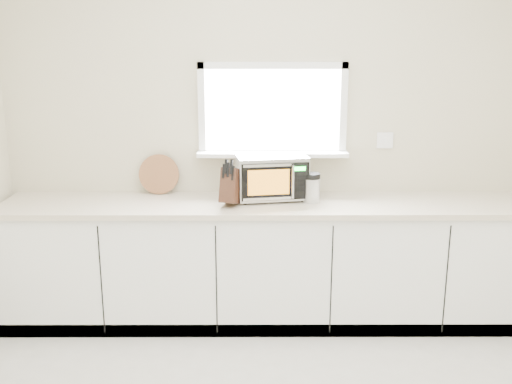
{
  "coord_description": "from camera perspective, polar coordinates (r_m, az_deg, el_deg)",
  "views": [
    {
      "loc": [
        -0.14,
        -2.46,
        2.08
      ],
      "look_at": [
        -0.12,
        1.55,
        1.03
      ],
      "focal_mm": 42.0,
      "sensor_mm": 36.0,
      "label": 1
    }
  ],
  "objects": [
    {
      "name": "back_wall",
      "position": [
        4.52,
        1.57,
        5.49
      ],
      "size": [
        4.0,
        0.17,
        2.7
      ],
      "color": "beige",
      "rests_on": "ground"
    },
    {
      "name": "cabinets",
      "position": [
        4.48,
        1.59,
        -6.87
      ],
      "size": [
        3.92,
        0.6,
        0.88
      ],
      "primitive_type": "cube",
      "color": "white",
      "rests_on": "ground"
    },
    {
      "name": "countertop",
      "position": [
        4.32,
        1.64,
        -1.24
      ],
      "size": [
        3.92,
        0.64,
        0.04
      ],
      "primitive_type": "cube",
      "color": "beige",
      "rests_on": "cabinets"
    },
    {
      "name": "microwave",
      "position": [
        4.4,
        1.38,
        1.6
      ],
      "size": [
        0.56,
        0.47,
        0.33
      ],
      "rotation": [
        0.0,
        0.0,
        0.17
      ],
      "color": "black",
      "rests_on": "countertop"
    },
    {
      "name": "knife_block",
      "position": [
        4.21,
        -2.4,
        0.66
      ],
      "size": [
        0.17,
        0.26,
        0.34
      ],
      "rotation": [
        0.0,
        0.0,
        -0.28
      ],
      "color": "#402217",
      "rests_on": "countertop"
    },
    {
      "name": "cutting_board",
      "position": [
        4.58,
        -9.23,
        1.68
      ],
      "size": [
        0.3,
        0.07,
        0.3
      ],
      "primitive_type": "cylinder",
      "rotation": [
        1.4,
        0.0,
        0.0
      ],
      "color": "brown",
      "rests_on": "countertop"
    },
    {
      "name": "coffee_grinder",
      "position": [
        4.32,
        5.32,
        0.43
      ],
      "size": [
        0.13,
        0.13,
        0.22
      ],
      "rotation": [
        0.0,
        0.0,
        -0.04
      ],
      "color": "silver",
      "rests_on": "countertop"
    }
  ]
}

